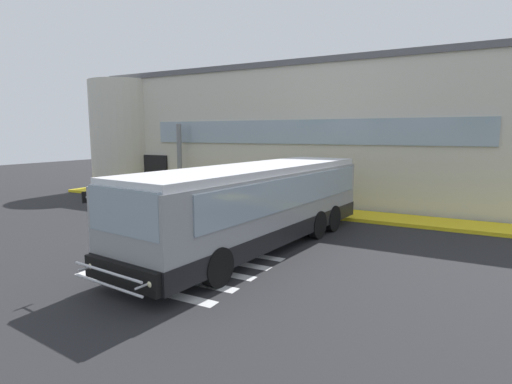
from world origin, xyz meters
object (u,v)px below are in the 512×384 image
(entry_support_column, at_px, (180,160))
(passenger_near_column, at_px, (180,182))
(passenger_by_doorway, at_px, (189,183))
(bus_main_foreground, at_px, (257,207))

(entry_support_column, relative_size, passenger_near_column, 2.45)
(passenger_near_column, relative_size, passenger_by_doorway, 1.00)
(entry_support_column, xyz_separation_m, passenger_by_doorway, (1.58, -1.19, -1.12))
(bus_main_foreground, relative_size, passenger_by_doorway, 6.73)
(entry_support_column, bearing_deg, passenger_by_doorway, -36.83)
(bus_main_foreground, distance_m, passenger_near_column, 9.94)
(passenger_near_column, distance_m, passenger_by_doorway, 0.80)
(passenger_near_column, height_order, passenger_by_doorway, same)
(bus_main_foreground, height_order, passenger_by_doorway, bus_main_foreground)
(passenger_near_column, bearing_deg, passenger_by_doorway, -13.49)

